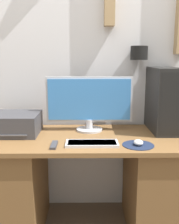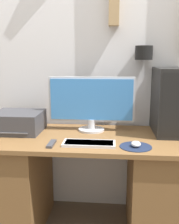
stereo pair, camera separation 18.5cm
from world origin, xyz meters
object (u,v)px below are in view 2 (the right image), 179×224
object	(u,v)px
keyboard	(89,143)
computer_tower	(168,101)
mouse	(136,144)
remote_control	(51,144)
monitor	(91,102)
printer	(18,122)

from	to	relation	value
keyboard	computer_tower	world-z (taller)	computer_tower
mouse	computer_tower	world-z (taller)	computer_tower
remote_control	monitor	bearing A→B (deg)	58.18
mouse	printer	size ratio (longest dim) A/B	0.21
keyboard	computer_tower	size ratio (longest dim) A/B	0.70
computer_tower	printer	xyz separation A→B (m)	(-1.13, -0.08, -0.17)
monitor	remote_control	bearing A→B (deg)	-121.82
mouse	printer	bearing A→B (deg)	161.76
mouse	remote_control	xyz separation A→B (m)	(-0.54, -0.01, -0.01)
mouse	remote_control	bearing A→B (deg)	-179.39
printer	remote_control	bearing A→B (deg)	-41.70
monitor	mouse	size ratio (longest dim) A/B	8.55
keyboard	printer	distance (m)	0.64
keyboard	remote_control	world-z (taller)	keyboard
printer	remote_control	world-z (taller)	printer
monitor	keyboard	xyz separation A→B (m)	(0.01, -0.35, -0.22)
computer_tower	remote_control	bearing A→B (deg)	-155.22
printer	remote_control	size ratio (longest dim) A/B	2.56
computer_tower	remote_control	xyz separation A→B (m)	(-0.80, -0.37, -0.23)
remote_control	computer_tower	bearing A→B (deg)	24.78
monitor	mouse	xyz separation A→B (m)	(0.31, -0.37, -0.20)
computer_tower	printer	size ratio (longest dim) A/B	1.32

